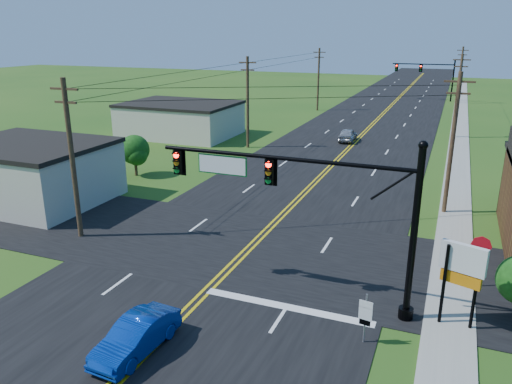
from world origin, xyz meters
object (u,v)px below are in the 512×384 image
at_px(signal_mast_main, 304,197).
at_px(stop_sign, 480,251).
at_px(route_sign, 365,315).
at_px(blue_car, 136,337).
at_px(signal_mast_far, 426,73).

height_order(signal_mast_main, stop_sign, signal_mast_main).
relative_size(signal_mast_main, route_sign, 5.42).
distance_m(blue_car, stop_sign, 15.39).
bearing_deg(stop_sign, blue_car, -135.54).
height_order(blue_car, route_sign, route_sign).
relative_size(blue_car, stop_sign, 1.54).
relative_size(signal_mast_main, signal_mast_far, 1.03).
bearing_deg(signal_mast_main, blue_car, -126.77).
xyz_separation_m(signal_mast_far, blue_car, (-4.58, -77.99, -3.90)).
bearing_deg(signal_mast_main, signal_mast_far, 89.92).
xyz_separation_m(signal_mast_far, stop_sign, (7.09, -68.02, -2.72)).
bearing_deg(signal_mast_far, stop_sign, -84.05).
distance_m(signal_mast_far, blue_car, 78.22).
bearing_deg(signal_mast_far, route_sign, -87.64).
distance_m(signal_mast_main, stop_sign, 8.72).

